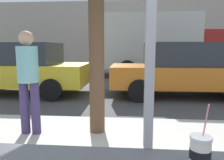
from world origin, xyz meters
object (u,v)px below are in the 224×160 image
Objects in this scene: soda_cup_left at (200,153)px; pedestrian at (28,76)px; parked_car_orange at (183,69)px; box_truck at (159,44)px; parked_car_yellow at (21,68)px.

pedestrian is at bearing 130.03° from soda_cup_left.
soda_cup_left is 5.96m from parked_car_orange.
box_truck is (1.19, 10.58, 0.67)m from soda_cup_left.
parked_car_yellow is 2.70× the size of pedestrian.
parked_car_yellow is 4.06m from pedestrian.
soda_cup_left is at bearing -102.76° from parked_car_orange.
parked_car_orange is 2.72× the size of pedestrian.
parked_car_yellow is at bearing 180.00° from parked_car_orange.
pedestrian is (1.97, -3.54, 0.22)m from parked_car_yellow.
parked_car_orange is at bearing -88.44° from box_truck.
box_truck is (-0.13, 4.76, 0.85)m from parked_car_orange.
box_truck is 4.23× the size of pedestrian.
parked_car_orange is 4.79m from pedestrian.
box_truck reaches higher than pedestrian.
pedestrian is (-3.10, -8.30, -0.63)m from box_truck.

